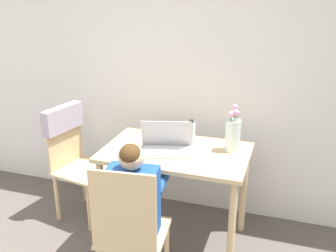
{
  "coord_description": "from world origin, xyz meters",
  "views": [
    {
      "loc": [
        1.02,
        -0.79,
        1.87
      ],
      "look_at": [
        0.22,
        1.65,
        0.93
      ],
      "focal_mm": 42.0,
      "sensor_mm": 36.0,
      "label": 1
    }
  ],
  "objects": [
    {
      "name": "wall_back",
      "position": [
        0.0,
        2.23,
        1.25
      ],
      "size": [
        6.4,
        0.05,
        2.5
      ],
      "color": "white",
      "rests_on": "ground_plane"
    },
    {
      "name": "dining_table",
      "position": [
        0.28,
        1.66,
        0.64
      ],
      "size": [
        1.03,
        0.66,
        0.75
      ],
      "color": "#D6B784",
      "rests_on": "ground_plane"
    },
    {
      "name": "laptop",
      "position": [
        0.21,
        1.62,
        0.8
      ],
      "size": [
        0.4,
        0.32,
        0.22
      ],
      "rotation": [
        0.0,
        0.0,
        0.27
      ],
      "color": "#B2B2B7",
      "rests_on": "dining_table"
    },
    {
      "name": "water_bottle",
      "position": [
        0.35,
        1.81,
        0.84
      ],
      "size": [
        0.06,
        0.06,
        0.18
      ],
      "color": "silver",
      "rests_on": "dining_table"
    },
    {
      "name": "person_seated",
      "position": [
        0.18,
        1.14,
        0.62
      ],
      "size": [
        0.36,
        0.45,
        1.01
      ],
      "rotation": [
        0.0,
        0.0,
        3.26
      ],
      "color": "#1E4C9E",
      "rests_on": "ground_plane"
    },
    {
      "name": "chair_spare",
      "position": [
        -0.65,
        1.78,
        0.62
      ],
      "size": [
        0.5,
        0.47,
        0.94
      ],
      "rotation": [
        0.0,
        0.0,
        1.38
      ],
      "color": "#D6B784",
      "rests_on": "ground_plane"
    },
    {
      "name": "chair_occupied",
      "position": [
        0.19,
        1.02,
        0.47
      ],
      "size": [
        0.44,
        0.44,
        0.93
      ],
      "rotation": [
        0.0,
        0.0,
        3.26
      ],
      "color": "#D6B784",
      "rests_on": "ground_plane"
    },
    {
      "name": "flower_vase",
      "position": [
        0.66,
        1.78,
        0.88
      ],
      "size": [
        0.11,
        0.11,
        0.34
      ],
      "color": "silver",
      "rests_on": "dining_table"
    }
  ]
}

